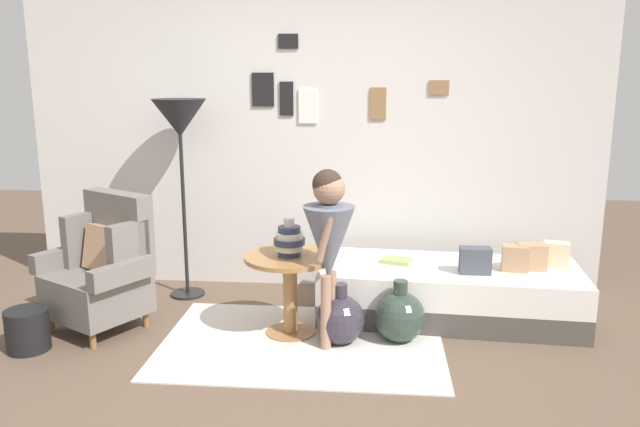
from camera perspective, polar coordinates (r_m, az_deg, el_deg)
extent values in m
plane|color=brown|center=(3.80, -3.68, -15.76)|extent=(12.00, 12.00, 0.00)
cube|color=silver|center=(5.30, -0.65, 7.14)|extent=(4.80, 0.10, 2.60)
cube|color=white|center=(5.24, -1.12, 9.67)|extent=(0.15, 0.02, 0.27)
cube|color=beige|center=(5.23, -1.12, 9.67)|extent=(0.12, 0.01, 0.21)
cube|color=olive|center=(5.22, 10.74, 11.16)|extent=(0.16, 0.02, 0.11)
cube|color=beige|center=(5.22, 10.75, 11.16)|extent=(0.12, 0.01, 0.09)
cube|color=black|center=(5.26, -3.04, 10.36)|extent=(0.11, 0.02, 0.27)
cube|color=gray|center=(5.25, -3.05, 10.35)|extent=(0.09, 0.01, 0.21)
cube|color=black|center=(5.28, -5.18, 11.12)|extent=(0.18, 0.02, 0.27)
cube|color=slate|center=(5.28, -5.19, 11.12)|extent=(0.14, 0.01, 0.21)
cube|color=olive|center=(5.20, 5.29, 9.90)|extent=(0.13, 0.02, 0.26)
cube|color=silver|center=(5.20, 5.29, 9.90)|extent=(0.10, 0.01, 0.20)
cube|color=black|center=(5.26, -2.89, 15.33)|extent=(0.16, 0.02, 0.11)
cube|color=#969690|center=(5.25, -2.90, 15.33)|extent=(0.13, 0.01, 0.09)
cube|color=silver|center=(4.39, -1.62, -11.59)|extent=(1.91, 1.31, 0.01)
cylinder|color=olive|center=(4.93, -23.17, -9.18)|extent=(0.04, 0.04, 0.12)
cylinder|color=olive|center=(4.56, -19.88, -10.71)|extent=(0.04, 0.04, 0.12)
cylinder|color=olive|center=(5.16, -18.94, -7.87)|extent=(0.04, 0.04, 0.12)
cylinder|color=olive|center=(4.80, -15.49, -9.19)|extent=(0.04, 0.04, 0.12)
cube|color=slate|center=(4.79, -19.56, -6.86)|extent=(0.80, 0.78, 0.30)
cube|color=slate|center=(4.80, -17.72, -1.38)|extent=(0.59, 0.42, 0.55)
cube|color=slate|center=(4.95, -20.70, -2.17)|extent=(0.22, 0.31, 0.39)
cube|color=slate|center=(4.54, -16.96, -3.19)|extent=(0.22, 0.31, 0.39)
cube|color=slate|center=(4.97, -22.17, -3.68)|extent=(0.33, 0.48, 0.14)
cube|color=slate|center=(4.45, -17.48, -5.18)|extent=(0.33, 0.48, 0.14)
cube|color=tan|center=(4.75, -18.88, -3.04)|extent=(0.39, 0.32, 0.33)
cube|color=#4C4742|center=(4.89, 11.54, -8.20)|extent=(1.95, 0.93, 0.18)
cube|color=white|center=(4.82, 11.64, -5.98)|extent=(1.95, 0.93, 0.22)
cube|color=beige|center=(4.98, 20.58, -3.50)|extent=(0.21, 0.16, 0.19)
cube|color=tan|center=(4.84, 18.62, -3.76)|extent=(0.21, 0.13, 0.19)
cube|color=tan|center=(4.78, 17.25, -3.89)|extent=(0.20, 0.14, 0.19)
cube|color=#474C56|center=(4.65, 13.88, -4.15)|extent=(0.22, 0.12, 0.19)
cylinder|color=#9E7042|center=(4.54, -2.67, -10.71)|extent=(0.35, 0.35, 0.02)
cylinder|color=#9E7042|center=(4.44, -2.71, -7.45)|extent=(0.10, 0.10, 0.53)
cylinder|color=#9E7042|center=(4.35, -2.75, -3.98)|extent=(0.63, 0.63, 0.03)
cylinder|color=#2D384C|center=(4.33, -2.78, -3.58)|extent=(0.16, 0.16, 0.04)
cylinder|color=silver|center=(4.31, -2.79, -3.06)|extent=(0.19, 0.19, 0.04)
cylinder|color=#2D384C|center=(4.30, -2.79, -2.53)|extent=(0.22, 0.22, 0.04)
cylinder|color=silver|center=(4.29, -2.80, -1.99)|extent=(0.19, 0.19, 0.04)
cylinder|color=#2D384C|center=(4.28, -2.81, -1.46)|extent=(0.16, 0.16, 0.04)
cylinder|color=silver|center=(4.27, -2.81, -0.80)|extent=(0.08, 0.08, 0.06)
cylinder|color=black|center=(5.40, -11.88, -7.11)|extent=(0.28, 0.28, 0.02)
cylinder|color=black|center=(5.19, -12.26, 0.90)|extent=(0.03, 0.03, 1.52)
cone|color=#232328|center=(5.10, -12.62, 8.45)|extent=(0.43, 0.43, 0.30)
cylinder|color=#A37A60|center=(4.20, 0.54, -9.02)|extent=(0.07, 0.07, 0.51)
cylinder|color=#A37A60|center=(4.29, 1.02, -8.56)|extent=(0.07, 0.07, 0.51)
cone|color=slate|center=(4.10, 0.80, -2.69)|extent=(0.34, 0.34, 0.49)
cylinder|color=slate|center=(4.06, 0.81, -0.47)|extent=(0.17, 0.17, 0.19)
cylinder|color=#A37A60|center=(3.96, 0.46, -2.17)|extent=(0.14, 0.09, 0.33)
cylinder|color=#A37A60|center=(4.18, 1.64, -1.39)|extent=(0.14, 0.09, 0.33)
sphere|color=#A37A60|center=(4.02, 0.82, 2.27)|extent=(0.21, 0.21, 0.21)
sphere|color=#38281E|center=(4.02, 0.68, 2.65)|extent=(0.20, 0.20, 0.20)
cube|color=#97B164|center=(4.82, 6.96, -4.25)|extent=(0.26, 0.22, 0.03)
sphere|color=#332D38|center=(4.33, 1.83, -9.58)|extent=(0.34, 0.34, 0.34)
cylinder|color=#332D38|center=(4.26, 1.85, -6.97)|extent=(0.10, 0.10, 0.09)
sphere|color=#2D3D33|center=(4.39, 7.22, -9.27)|extent=(0.35, 0.35, 0.35)
cylinder|color=#2D3D33|center=(4.32, 7.30, -6.62)|extent=(0.10, 0.10, 0.09)
cylinder|color=black|center=(4.67, -24.97, -9.54)|extent=(0.28, 0.28, 0.28)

